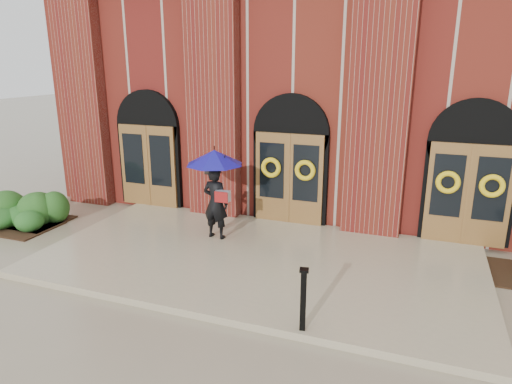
% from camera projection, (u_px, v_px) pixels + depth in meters
% --- Properties ---
extents(ground, '(90.00, 90.00, 0.00)m').
position_uv_depth(ground, '(254.00, 265.00, 10.46)').
color(ground, gray).
rests_on(ground, ground).
extents(landing, '(10.00, 5.30, 0.15)m').
position_uv_depth(landing, '(257.00, 260.00, 10.58)').
color(landing, tan).
rests_on(landing, ground).
extents(church_building, '(16.20, 12.53, 7.00)m').
position_uv_depth(church_building, '(335.00, 88.00, 17.39)').
color(church_building, '#5F1F14').
rests_on(church_building, ground).
extents(man_with_umbrella, '(1.55, 1.55, 2.28)m').
position_uv_depth(man_with_umbrella, '(215.00, 177.00, 11.29)').
color(man_with_umbrella, black).
rests_on(man_with_umbrella, landing).
extents(metal_post, '(0.18, 0.18, 1.12)m').
position_uv_depth(metal_post, '(303.00, 298.00, 7.56)').
color(metal_post, black).
rests_on(metal_post, landing).
extents(hedge_wall_left, '(3.39, 1.36, 0.87)m').
position_uv_depth(hedge_wall_left, '(7.00, 204.00, 13.46)').
color(hedge_wall_left, '#224D19').
rests_on(hedge_wall_left, ground).
extents(hedge_front_left, '(1.53, 1.31, 0.54)m').
position_uv_depth(hedge_front_left, '(22.00, 219.00, 12.69)').
color(hedge_front_left, '#21521C').
rests_on(hedge_front_left, ground).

